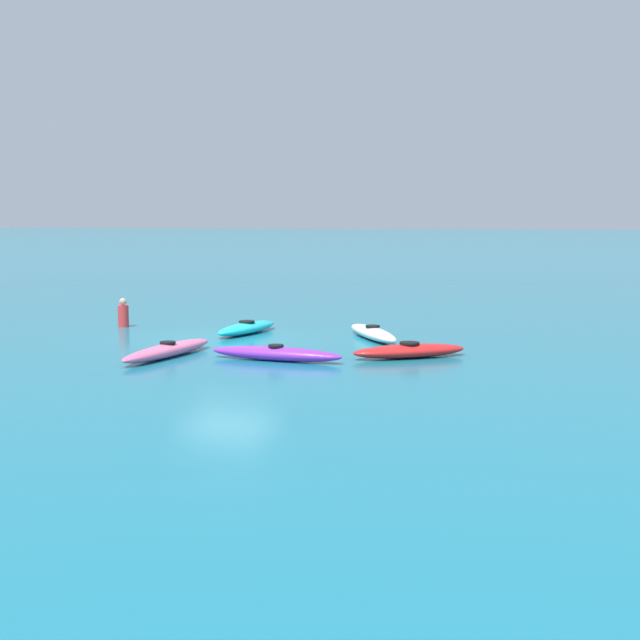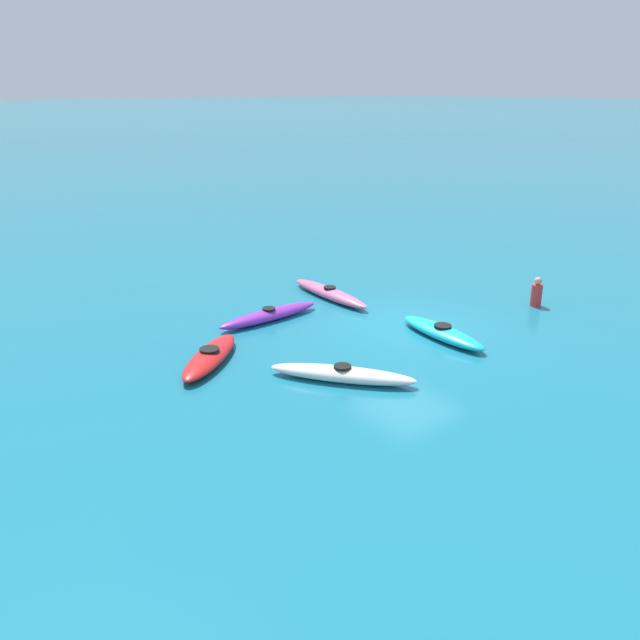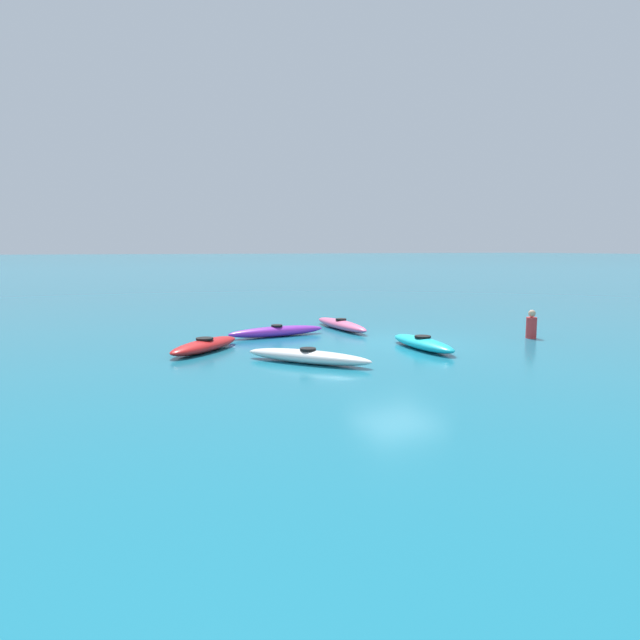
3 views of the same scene
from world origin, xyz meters
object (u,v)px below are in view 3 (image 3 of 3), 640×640
at_px(kayak_red, 205,345).
at_px(kayak_pink, 341,325).
at_px(kayak_white, 308,357).
at_px(kayak_cyan, 423,343).
at_px(person_near_shore, 531,326).
at_px(kayak_purple, 277,331).

xyz_separation_m(kayak_red, kayak_pink, (2.09, -5.30, -0.00)).
xyz_separation_m(kayak_white, kayak_cyan, (0.37, -3.66, 0.00)).
distance_m(kayak_red, person_near_shore, 9.90).
bearing_deg(kayak_red, kayak_purple, -59.95).
bearing_deg(person_near_shore, kayak_pink, 45.22).
relative_size(kayak_purple, kayak_pink, 0.93).
xyz_separation_m(kayak_pink, kayak_cyan, (-4.39, -0.19, 0.00)).
height_order(kayak_purple, person_near_shore, person_near_shore).
relative_size(kayak_purple, kayak_white, 1.09).
distance_m(kayak_pink, person_near_shore, 6.13).
bearing_deg(kayak_white, kayak_purple, -11.91).
bearing_deg(kayak_pink, kayak_cyan, -177.52).
bearing_deg(kayak_white, person_near_shore, -86.79).
bearing_deg(kayak_white, kayak_red, 34.38).
bearing_deg(kayak_pink, kayak_purple, 101.31).
relative_size(kayak_white, kayak_pink, 0.85).
bearing_deg(kayak_purple, kayak_cyan, -144.47).
xyz_separation_m(kayak_purple, person_near_shore, (-3.80, -6.93, 0.22)).
xyz_separation_m(kayak_red, kayak_cyan, (-2.30, -5.49, -0.00)).
xyz_separation_m(kayak_white, kayak_pink, (4.76, -3.47, -0.00)).
bearing_deg(kayak_red, kayak_pink, -68.48).
bearing_deg(person_near_shore, kayak_cyan, 90.98).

